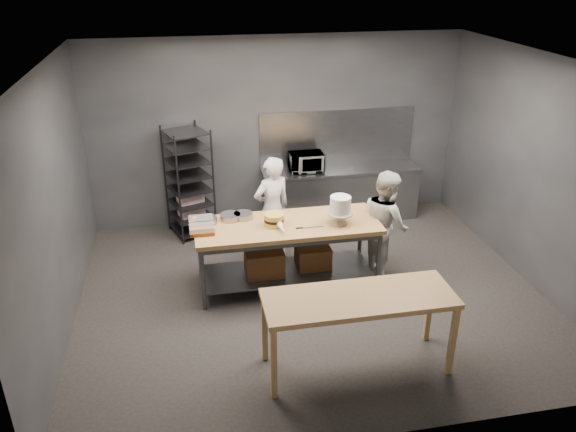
# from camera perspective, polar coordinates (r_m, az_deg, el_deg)

# --- Properties ---
(ground) EXTENTS (6.00, 6.00, 0.00)m
(ground) POSITION_cam_1_polar(r_m,az_deg,el_deg) (7.54, 2.33, -7.82)
(ground) COLOR black
(ground) RESTS_ON ground
(back_wall) EXTENTS (6.00, 0.04, 3.00)m
(back_wall) POSITION_cam_1_polar(r_m,az_deg,el_deg) (9.15, -1.07, 8.65)
(back_wall) COLOR #4C4F54
(back_wall) RESTS_ON ground
(work_table) EXTENTS (2.40, 0.90, 0.92)m
(work_table) POSITION_cam_1_polar(r_m,az_deg,el_deg) (7.44, -0.16, -3.15)
(work_table) COLOR #9C6A3E
(work_table) RESTS_ON ground
(near_counter) EXTENTS (2.00, 0.70, 0.90)m
(near_counter) POSITION_cam_1_polar(r_m,az_deg,el_deg) (5.93, 7.21, -8.80)
(near_counter) COLOR #9A673F
(near_counter) RESTS_ON ground
(back_counter) EXTENTS (2.60, 0.60, 0.90)m
(back_counter) POSITION_cam_1_polar(r_m,az_deg,el_deg) (9.43, 5.32, 2.28)
(back_counter) COLOR slate
(back_counter) RESTS_ON ground
(splashback_panel) EXTENTS (2.60, 0.02, 0.90)m
(splashback_panel) POSITION_cam_1_polar(r_m,az_deg,el_deg) (9.39, 5.04, 8.04)
(splashback_panel) COLOR slate
(splashback_panel) RESTS_ON back_counter
(speed_rack) EXTENTS (0.79, 0.82, 1.75)m
(speed_rack) POSITION_cam_1_polar(r_m,az_deg,el_deg) (8.86, -10.01, 3.29)
(speed_rack) COLOR black
(speed_rack) RESTS_ON ground
(chef_behind) EXTENTS (0.67, 0.55, 1.56)m
(chef_behind) POSITION_cam_1_polar(r_m,az_deg,el_deg) (8.03, -1.62, 0.72)
(chef_behind) COLOR white
(chef_behind) RESTS_ON ground
(chef_right) EXTENTS (0.66, 0.80, 1.52)m
(chef_right) POSITION_cam_1_polar(r_m,az_deg,el_deg) (7.75, 9.84, -0.79)
(chef_right) COLOR beige
(chef_right) RESTS_ON ground
(microwave) EXTENTS (0.54, 0.37, 0.30)m
(microwave) POSITION_cam_1_polar(r_m,az_deg,el_deg) (9.07, 1.85, 5.50)
(microwave) COLOR black
(microwave) RESTS_ON back_counter
(frosted_cake_stand) EXTENTS (0.34, 0.34, 0.38)m
(frosted_cake_stand) POSITION_cam_1_polar(r_m,az_deg,el_deg) (7.21, 5.34, 0.96)
(frosted_cake_stand) COLOR #A99F87
(frosted_cake_stand) RESTS_ON work_table
(layer_cake) EXTENTS (0.26, 0.26, 0.16)m
(layer_cake) POSITION_cam_1_polar(r_m,az_deg,el_deg) (7.20, -1.43, -0.36)
(layer_cake) COLOR gold
(layer_cake) RESTS_ON work_table
(cake_pans) EXTENTS (0.74, 0.32, 0.07)m
(cake_pans) POSITION_cam_1_polar(r_m,az_deg,el_deg) (7.40, -6.30, -0.16)
(cake_pans) COLOR gray
(cake_pans) RESTS_ON work_table
(piping_bag) EXTENTS (0.14, 0.39, 0.12)m
(piping_bag) POSITION_cam_1_polar(r_m,az_deg,el_deg) (7.06, -0.74, -1.10)
(piping_bag) COLOR silver
(piping_bag) RESTS_ON work_table
(offset_spatula) EXTENTS (0.36, 0.02, 0.02)m
(offset_spatula) POSITION_cam_1_polar(r_m,az_deg,el_deg) (7.16, 1.84, -1.19)
(offset_spatula) COLOR slate
(offset_spatula) RESTS_ON work_table
(pastry_clamshells) EXTENTS (0.31, 0.45, 0.11)m
(pastry_clamshells) POSITION_cam_1_polar(r_m,az_deg,el_deg) (7.19, -8.78, -0.94)
(pastry_clamshells) COLOR brown
(pastry_clamshells) RESTS_ON work_table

